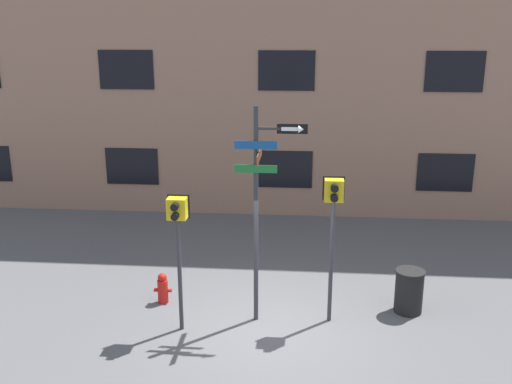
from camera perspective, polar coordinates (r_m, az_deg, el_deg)
The scene contains 7 objects.
ground_plane at distance 11.33m, azimuth 1.49°, elevation -13.68°, with size 60.00×60.00×0.00m, color #515154.
building_facade at distance 17.32m, azimuth 3.18°, elevation 16.99°, with size 24.00×0.63×11.87m.
street_sign_pole at distance 10.74m, azimuth 0.41°, elevation -0.55°, with size 1.34×1.07×4.28m.
pedestrian_signal_left at distance 10.61m, azimuth -7.84°, elevation -3.32°, with size 0.41×0.40×2.68m.
pedestrian_signal_right at distance 10.86m, azimuth 7.73°, elevation -1.69°, with size 0.42×0.40×2.94m.
fire_hydrant at distance 12.40m, azimuth -9.31°, elevation -9.50°, with size 0.38×0.22×0.67m.
trash_bin at distance 12.22m, azimuth 15.05°, elevation -9.55°, with size 0.60×0.60×0.91m.
Camera 1 is at (0.55, -9.84, 5.59)m, focal length 40.00 mm.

